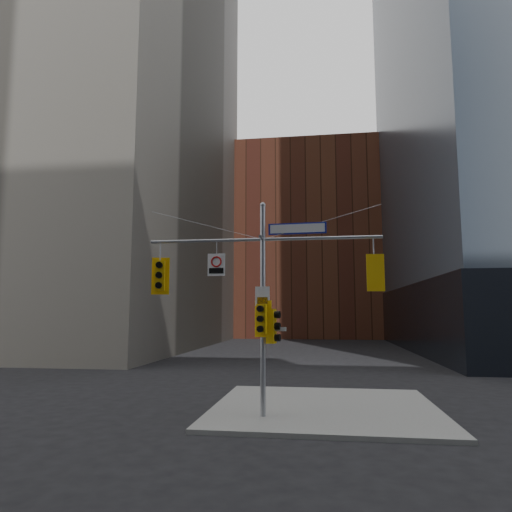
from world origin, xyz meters
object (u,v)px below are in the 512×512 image
(traffic_light_west_arm, at_px, (160,276))
(signal_assembly, at_px, (263,286))
(traffic_light_east_arm, at_px, (374,273))
(traffic_light_pole_side, at_px, (273,326))
(street_sign_blade, at_px, (297,228))
(regulatory_sign_arm, at_px, (216,264))
(traffic_light_pole_front, at_px, (262,319))

(traffic_light_west_arm, bearing_deg, signal_assembly, -11.88)
(traffic_light_east_arm, bearing_deg, traffic_light_pole_side, -7.04)
(traffic_light_west_arm, bearing_deg, traffic_light_east_arm, -11.76)
(traffic_light_pole_side, bearing_deg, traffic_light_east_arm, -79.05)
(street_sign_blade, height_order, regulatory_sign_arm, street_sign_blade)
(traffic_light_east_arm, relative_size, traffic_light_pole_side, 1.07)
(traffic_light_pole_side, bearing_deg, traffic_light_pole_front, 140.02)
(traffic_light_pole_front, bearing_deg, traffic_light_west_arm, -174.96)
(regulatory_sign_arm, bearing_deg, traffic_light_pole_front, -4.90)
(street_sign_blade, xyz_separation_m, regulatory_sign_arm, (-2.80, -0.02, -1.18))
(traffic_light_pole_side, height_order, traffic_light_pole_front, traffic_light_pole_front)
(traffic_light_pole_side, distance_m, traffic_light_pole_front, 0.49)
(traffic_light_west_arm, relative_size, regulatory_sign_arm, 1.69)
(signal_assembly, distance_m, traffic_light_pole_front, 1.14)
(signal_assembly, xyz_separation_m, traffic_light_pole_side, (0.33, -0.00, -1.35))
(signal_assembly, bearing_deg, traffic_light_pole_side, -0.35)
(traffic_light_west_arm, distance_m, traffic_light_east_arm, 7.34)
(traffic_light_east_arm, xyz_separation_m, street_sign_blade, (-2.51, 0.00, 1.55))
(traffic_light_pole_front, distance_m, street_sign_blade, 3.27)
(traffic_light_west_arm, distance_m, regulatory_sign_arm, 2.07)
(traffic_light_west_arm, xyz_separation_m, traffic_light_east_arm, (7.34, -0.01, 0.00))
(street_sign_blade, bearing_deg, traffic_light_east_arm, 3.01)
(traffic_light_east_arm, xyz_separation_m, traffic_light_pole_front, (-3.69, -0.27, -1.49))
(signal_assembly, height_order, street_sign_blade, signal_assembly)
(traffic_light_pole_side, xyz_separation_m, street_sign_blade, (0.86, 0.01, 3.29))
(signal_assembly, xyz_separation_m, street_sign_blade, (1.18, 0.00, 1.93))
(signal_assembly, height_order, regulatory_sign_arm, signal_assembly)
(traffic_light_pole_side, relative_size, regulatory_sign_arm, 1.47)
(signal_assembly, relative_size, traffic_light_pole_side, 7.04)
(street_sign_blade, relative_size, regulatory_sign_arm, 2.55)
(street_sign_blade, bearing_deg, traffic_light_pole_side, -176.57)
(traffic_light_pole_side, bearing_deg, regulatory_sign_arm, 101.43)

